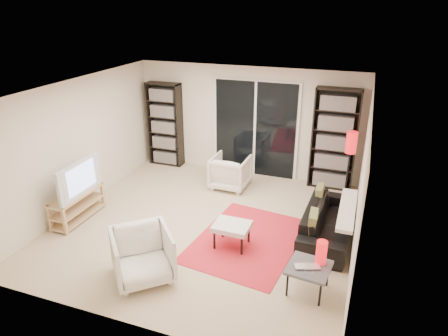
{
  "coord_description": "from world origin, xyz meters",
  "views": [
    {
      "loc": [
        2.39,
        -5.66,
        3.69
      ],
      "look_at": [
        0.25,
        0.3,
        1.0
      ],
      "focal_mm": 32.0,
      "sensor_mm": 36.0,
      "label": 1
    }
  ],
  "objects": [
    {
      "name": "bookshelf_right",
      "position": [
        1.9,
        2.33,
        1.05
      ],
      "size": [
        0.9,
        0.3,
        2.1
      ],
      "color": "black",
      "rests_on": "ground"
    },
    {
      "name": "side_table",
      "position": [
        1.98,
        -1.15,
        0.36
      ],
      "size": [
        0.61,
        0.61,
        0.4
      ],
      "color": "#4C4D52",
      "rests_on": "floor"
    },
    {
      "name": "wall_back",
      "position": [
        0.0,
        2.5,
        1.2
      ],
      "size": [
        5.0,
        0.02,
        2.4
      ],
      "primitive_type": "cube",
      "color": "beige",
      "rests_on": "ground"
    },
    {
      "name": "rug",
      "position": [
        0.86,
        -0.25,
        0.01
      ],
      "size": [
        1.82,
        2.31,
        0.01
      ],
      "primitive_type": "cube",
      "rotation": [
        0.0,
        0.0,
        -0.12
      ],
      "color": "red",
      "rests_on": "floor"
    },
    {
      "name": "sofa",
      "position": [
        2.08,
        0.34,
        0.28
      ],
      "size": [
        0.81,
        1.91,
        0.55
      ],
      "primitive_type": "imported",
      "rotation": [
        0.0,
        0.0,
        1.53
      ],
      "color": "black",
      "rests_on": "floor"
    },
    {
      "name": "armchair_back",
      "position": [
        -0.08,
        1.6,
        0.34
      ],
      "size": [
        0.75,
        0.77,
        0.69
      ],
      "primitive_type": "imported",
      "rotation": [
        0.0,
        0.0,
        3.12
      ],
      "color": "silver",
      "rests_on": "floor"
    },
    {
      "name": "bookshelf_left",
      "position": [
        -1.95,
        2.33,
        0.98
      ],
      "size": [
        0.8,
        0.3,
        1.95
      ],
      "color": "black",
      "rests_on": "ground"
    },
    {
      "name": "tv",
      "position": [
        -2.21,
        -0.58,
        0.81
      ],
      "size": [
        0.15,
        1.09,
        0.63
      ],
      "primitive_type": "imported",
      "rotation": [
        0.0,
        0.0,
        1.58
      ],
      "color": "black",
      "rests_on": "tv_stand"
    },
    {
      "name": "laptop",
      "position": [
        1.98,
        -1.23,
        0.41
      ],
      "size": [
        0.39,
        0.32,
        0.03
      ],
      "primitive_type": "imported",
      "rotation": [
        0.0,
        0.0,
        0.34
      ],
      "color": "silver",
      "rests_on": "side_table"
    },
    {
      "name": "table_lamp",
      "position": [
        2.11,
        -1.01,
        0.57
      ],
      "size": [
        0.15,
        0.15,
        0.33
      ],
      "primitive_type": "cylinder",
      "color": "red",
      "rests_on": "side_table"
    },
    {
      "name": "ceiling",
      "position": [
        0.0,
        0.0,
        2.4
      ],
      "size": [
        5.0,
        5.0,
        0.02
      ],
      "primitive_type": "cube",
      "color": "white",
      "rests_on": "wall_back"
    },
    {
      "name": "floor_lamp",
      "position": [
        2.26,
        1.58,
        1.14
      ],
      "size": [
        0.22,
        0.22,
        1.48
      ],
      "color": "black",
      "rests_on": "floor"
    },
    {
      "name": "tv_stand",
      "position": [
        -2.23,
        -0.58,
        0.26
      ],
      "size": [
        0.37,
        1.14,
        0.5
      ],
      "color": "tan",
      "rests_on": "floor"
    },
    {
      "name": "armchair_front",
      "position": [
        -0.27,
        -1.65,
        0.37
      ],
      "size": [
        1.14,
        1.14,
        0.74
      ],
      "primitive_type": "imported",
      "rotation": [
        0.0,
        0.0,
        0.72
      ],
      "color": "silver",
      "rests_on": "floor"
    },
    {
      "name": "wall_front",
      "position": [
        0.0,
        -2.5,
        1.2
      ],
      "size": [
        5.0,
        0.02,
        2.4
      ],
      "primitive_type": "cube",
      "color": "beige",
      "rests_on": "ground"
    },
    {
      "name": "wall_left",
      "position": [
        -2.5,
        0.0,
        1.2
      ],
      "size": [
        0.02,
        5.0,
        2.4
      ],
      "primitive_type": "cube",
      "color": "beige",
      "rests_on": "ground"
    },
    {
      "name": "floor",
      "position": [
        0.0,
        0.0,
        0.0
      ],
      "size": [
        5.0,
        5.0,
        0.0
      ],
      "primitive_type": "plane",
      "color": "#C2B08A",
      "rests_on": "ground"
    },
    {
      "name": "sliding_door",
      "position": [
        0.2,
        2.46,
        1.05
      ],
      "size": [
        1.92,
        0.08,
        2.16
      ],
      "color": "white",
      "rests_on": "ground"
    },
    {
      "name": "ottoman",
      "position": [
        0.66,
        -0.47,
        0.35
      ],
      "size": [
        0.58,
        0.47,
        0.4
      ],
      "color": "silver",
      "rests_on": "floor"
    },
    {
      "name": "wall_right",
      "position": [
        2.5,
        0.0,
        1.2
      ],
      "size": [
        0.02,
        5.0,
        2.4
      ],
      "primitive_type": "cube",
      "color": "beige",
      "rests_on": "ground"
    }
  ]
}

